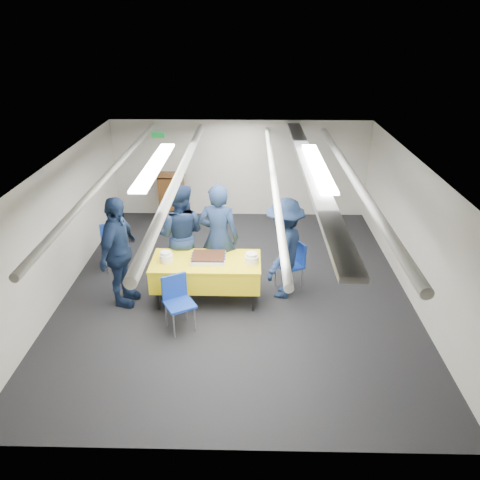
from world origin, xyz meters
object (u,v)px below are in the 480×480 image
Objects in this scene: chair_right at (293,260)px; sailor_d at (284,249)px; chair_near at (177,297)px; sailor_a at (219,238)px; sailor_b at (180,234)px; serving_table at (206,271)px; sheet_cake at (209,258)px; podium at (172,196)px; sailor_c at (119,253)px; chair_left at (113,242)px.

sailor_d is at bearing -126.28° from chair_right.
sailor_a reaches higher than chair_near.
chair_right is 2.05m from sailor_b.
serving_table is 0.97× the size of sailor_b.
sheet_cake is 1.28m from sailor_d.
chair_right is at bearing 166.46° from sailor_d.
sailor_c reaches higher than podium.
sheet_cake is 0.45× the size of podium.
sailor_a is at bearing 64.75° from chair_near.
chair_left is 2.24m from sailor_a.
sailor_b is at bearing -39.05° from sailor_c.
chair_near reaches higher than sheet_cake.
serving_table is 0.85m from chair_near.
chair_near reaches higher than serving_table.
sailor_b is 1.86m from sailor_d.
podium is 4.27m from chair_near.
chair_right is (2.61, -2.97, -0.08)m from podium.
chair_left is 1.41m from sailor_c.
podium is at bearing -120.58° from sailor_d.
sailor_b is at bearing -20.18° from chair_left.
chair_near is 1.00× the size of chair_right.
sailor_c is 2.73m from sailor_d.
chair_left is at bearing 128.12° from chair_near.
chair_right reaches higher than sheet_cake.
sailor_a reaches higher than podium.
podium is 4.04m from sailor_d.
sailor_c is (-2.91, -0.58, 0.42)m from chair_right.
sailor_d reaches higher than sheet_cake.
serving_table is at bearing 63.18° from chair_near.
sheet_cake reaches higher than serving_table.
sailor_a is (1.29, -3.00, 0.36)m from podium.
chair_right is 0.49× the size of sailor_d.
serving_table is 2.08× the size of chair_left.
serving_table is 1.02× the size of sailor_d.
podium is 1.44× the size of chair_left.
sailor_a is (0.57, 1.21, 0.44)m from chair_near.
chair_near is at bearing -111.72° from sailor_c.
sailor_c is (-0.30, -3.55, 0.33)m from podium.
chair_right is 1.38m from sailor_a.
serving_table is 1.58m from chair_right.
chair_near is 2.26m from chair_right.
chair_right is 1.00× the size of chair_left.
sailor_a is (0.19, 0.45, 0.41)m from serving_table.
podium is 2.42m from chair_left.
chair_right is at bearing 18.09° from serving_table.
podium is at bearing 99.77° from chair_near.
serving_table is at bearing 134.10° from sailor_b.
sailor_d is at bearing -53.32° from podium.
serving_table is 2.22m from chair_left.
chair_near is (-0.38, -0.76, -0.03)m from serving_table.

